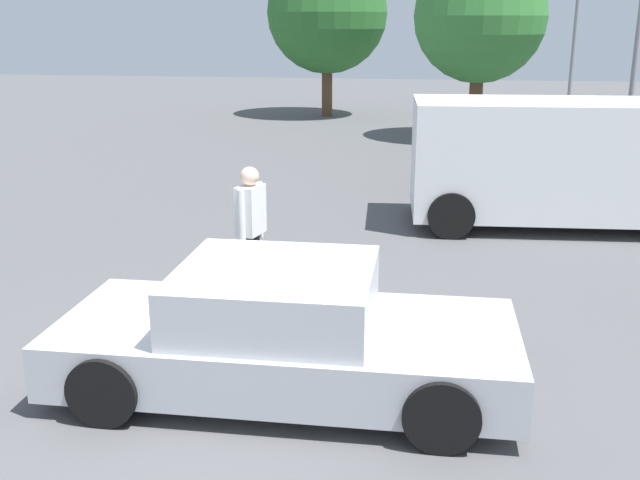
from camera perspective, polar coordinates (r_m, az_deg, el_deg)
The scene contains 7 objects.
ground_plane at distance 7.22m, azimuth -5.86°, elevation -11.67°, with size 80.00×80.00×0.00m, color #515154.
sedan_foreground at distance 7.07m, azimuth -2.79°, elevation -7.18°, with size 4.31×2.01×1.21m.
van_white at distance 13.26m, azimuth 18.49°, elevation 5.86°, with size 5.30×2.43×2.12m.
suv_dark at distance 16.57m, azimuth 20.24°, elevation 7.19°, with size 5.03×2.48×1.84m.
pedestrian at distance 9.21m, azimuth -5.32°, elevation 1.40°, with size 0.32×0.56×1.70m.
tree_back_left at distance 27.76m, azimuth 0.56°, elevation 17.00°, with size 4.30×4.30×5.82m.
tree_back_center at distance 22.51m, azimuth 12.17°, elevation 16.38°, with size 3.76×3.76×5.40m.
Camera 1 is at (1.71, -6.14, 3.39)m, focal length 41.83 mm.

